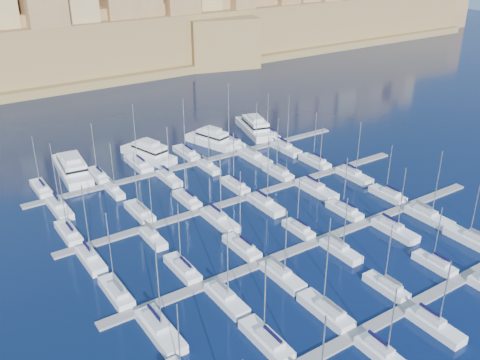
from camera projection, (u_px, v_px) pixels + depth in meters
ground at (278, 216)px, 107.18m from camera, size 600.00×600.00×0.00m
pontoon_near at (413, 305)px, 81.55m from camera, size 84.00×2.00×0.40m
pontoon_mid_near at (318, 241)px, 98.08m from camera, size 84.00×2.00×0.40m
pontoon_mid_far at (249, 196)px, 114.61m from camera, size 84.00×2.00×0.40m
pontoon_far at (198, 162)px, 131.14m from camera, size 84.00×2.00×0.40m
sailboat_1 at (267, 340)px, 73.71m from camera, size 2.91×9.71×14.11m
sailboat_2 at (326, 311)px, 79.34m from camera, size 2.98×9.92×16.53m
sailboat_3 at (386, 287)px, 84.72m from camera, size 2.42×8.07×12.15m
sailboat_4 at (435, 264)px, 90.57m from camera, size 2.36×7.85×11.62m
sailboat_5 at (472, 240)px, 97.44m from camera, size 3.06×10.22×15.14m
sailboat_8 at (383, 355)px, 71.17m from camera, size 2.59×8.64×12.21m
sailboat_9 at (435, 326)px, 76.43m from camera, size 2.63×8.76×12.33m
sailboat_12 at (116, 292)px, 83.39m from camera, size 2.72×9.07×14.87m
sailboat_13 at (183, 269)px, 89.22m from camera, size 2.68×8.94×13.01m
sailboat_14 at (242, 247)px, 95.26m from camera, size 2.69×8.98×15.68m
sailboat_15 at (299, 229)px, 100.97m from camera, size 2.23×7.43×11.49m
sailboat_16 at (345, 211)px, 107.62m from camera, size 2.56×8.53×12.28m
sailboat_17 at (388, 195)px, 114.07m from camera, size 2.60×8.68×12.14m
sailboat_18 at (160, 330)px, 75.51m from camera, size 3.23×10.76×15.96m
sailboat_19 at (226, 299)px, 81.94m from camera, size 2.76×9.20×13.49m
sailboat_20 at (282, 276)px, 87.40m from camera, size 2.77×9.24×13.31m
sailboat_21 at (340, 250)px, 94.36m from camera, size 2.56×8.54×11.57m
sailboat_22 at (395, 230)px, 100.67m from camera, size 2.89×9.64×14.08m
sailboat_23 at (429, 216)px, 105.35m from camera, size 3.01×10.02×15.18m
sailboat_24 at (69, 233)px, 99.72m from camera, size 2.76×9.20×13.87m
sailboat_25 at (140, 212)px, 107.08m from camera, size 2.84×9.47×14.10m
sailboat_26 at (187, 199)px, 112.07m from camera, size 2.57×8.58×13.06m
sailboat_27 at (235, 185)px, 118.13m from camera, size 2.57×8.57×13.22m
sailboat_28 at (278, 173)px, 124.39m from camera, size 2.70×8.99×14.07m
sailboat_29 at (315, 162)px, 130.19m from camera, size 2.74×9.12×13.46m
sailboat_30 at (91, 259)px, 91.72m from camera, size 2.71×9.02×15.39m
sailboat_31 at (153, 238)px, 98.16m from camera, size 2.36×7.85×13.37m
sailboat_32 at (219, 220)px, 104.14m from camera, size 3.10×10.32×14.89m
sailboat_33 at (265, 204)px, 110.05m from camera, size 2.93×9.76×16.06m
sailboat_34 at (316, 189)px, 116.31m from camera, size 3.28×10.92×15.47m
sailboat_35 at (354, 175)px, 122.87m from camera, size 2.87×9.56×14.30m
sailboat_36 at (41, 189)px, 116.73m from camera, size 2.76×9.19×13.01m
sailboat_37 at (98, 175)px, 123.01m from camera, size 2.62×8.75×13.43m
sailboat_38 at (139, 164)px, 128.95m from camera, size 3.17×10.58×15.79m
sailboat_39 at (187, 153)px, 135.15m from camera, size 2.92×9.74×15.07m
sailboat_40 at (230, 142)px, 142.26m from camera, size 3.19×10.64×16.85m
sailboat_41 at (268, 135)px, 147.28m from camera, size 2.44×8.14×12.41m
sailboat_42 at (59, 208)px, 108.45m from camera, size 2.99×9.98×15.36m
sailboat_43 at (114, 191)px, 115.74m from camera, size 2.13×7.10×12.29m
sailboat_44 at (169, 178)px, 121.64m from camera, size 2.57×8.56×13.50m
sailboat_45 at (208, 167)px, 127.38m from camera, size 2.30×7.65×11.52m
sailboat_46 at (254, 158)px, 132.43m from camera, size 3.24×10.80×15.32m
sailboat_47 at (286, 148)px, 138.01m from camera, size 2.92×9.72×15.42m
motor_yacht_a at (72, 168)px, 124.51m from camera, size 7.57×19.50×5.25m
motor_yacht_b at (149, 152)px, 133.01m from camera, size 8.87×16.87×5.25m
motor_yacht_c at (211, 139)px, 141.44m from camera, size 8.54×15.33×5.25m
motor_yacht_d at (255, 127)px, 150.32m from camera, size 9.98×18.92×5.25m
fortified_city at (46, 30)px, 217.48m from camera, size 460.00×108.95×59.52m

